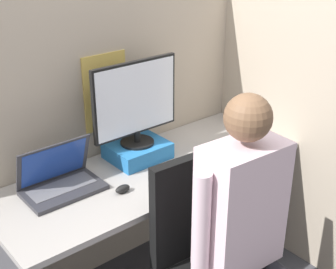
% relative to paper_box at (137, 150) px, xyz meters
% --- Properties ---
extents(cubicle_panel_back, '(2.14, 0.05, 1.60)m').
position_rel_paper_box_xyz_m(cubicle_panel_back, '(-0.02, 0.19, 0.02)').
color(cubicle_panel_back, tan).
rests_on(cubicle_panel_back, ground).
extents(cubicle_panel_right, '(0.04, 1.23, 1.60)m').
position_rel_paper_box_xyz_m(cubicle_panel_right, '(0.83, -0.20, 0.02)').
color(cubicle_panel_right, tan).
rests_on(cubicle_panel_right, ground).
extents(desk, '(1.64, 0.61, 0.74)m').
position_rel_paper_box_xyz_m(desk, '(-0.02, -0.14, -0.22)').
color(desk, '#9E9993').
rests_on(desk, ground).
extents(paper_box, '(0.30, 0.25, 0.09)m').
position_rel_paper_box_xyz_m(paper_box, '(0.00, 0.00, 0.00)').
color(paper_box, '#236BAD').
rests_on(paper_box, desk).
extents(monitor, '(0.50, 0.18, 0.44)m').
position_rel_paper_box_xyz_m(monitor, '(0.00, 0.00, 0.28)').
color(monitor, black).
rests_on(monitor, paper_box).
extents(laptop, '(0.36, 0.23, 0.23)m').
position_rel_paper_box_xyz_m(laptop, '(-0.47, -0.03, 0.00)').
color(laptop, '#2D2D33').
rests_on(laptop, desk).
extents(mouse, '(0.08, 0.04, 0.04)m').
position_rel_paper_box_xyz_m(mouse, '(-0.26, -0.23, -0.02)').
color(mouse, black).
rests_on(mouse, desk).
extents(stapler, '(0.04, 0.16, 0.05)m').
position_rel_paper_box_xyz_m(stapler, '(0.75, -0.05, -0.02)').
color(stapler, '#2D2D33').
rests_on(stapler, desk).
extents(carrot_toy, '(0.05, 0.15, 0.05)m').
position_rel_paper_box_xyz_m(carrot_toy, '(0.27, -0.34, -0.02)').
color(carrot_toy, orange).
rests_on(carrot_toy, desk).
extents(office_chair, '(0.53, 0.58, 0.99)m').
position_rel_paper_box_xyz_m(office_chair, '(-0.07, -0.69, -0.26)').
color(office_chair, black).
rests_on(office_chair, ground).
extents(person, '(0.48, 0.48, 1.34)m').
position_rel_paper_box_xyz_m(person, '(-0.06, -0.85, -0.01)').
color(person, black).
rests_on(person, ground).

